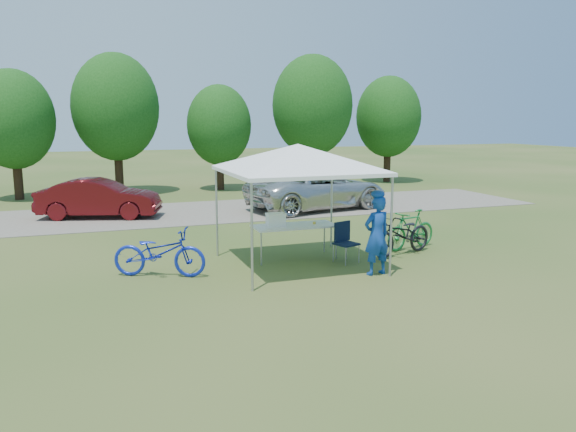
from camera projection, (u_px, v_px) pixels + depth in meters
name	position (u px, v px, depth m)	size (l,w,h in m)	color
ground	(298.00, 265.00, 12.67)	(100.00, 100.00, 0.00)	#2D5119
gravel_strip	(218.00, 211.00, 20.09)	(24.00, 5.00, 0.02)	gray
canopy	(298.00, 147.00, 12.22)	(4.53, 4.53, 3.00)	#A5A5AA
treeline	(180.00, 113.00, 24.99)	(24.89, 4.28, 6.30)	#382314
folding_table	(294.00, 227.00, 13.18)	(1.96, 0.82, 0.80)	white
folding_chair	(344.00, 238.00, 12.94)	(0.59, 0.61, 0.92)	black
cooler	(276.00, 220.00, 12.99)	(0.43, 0.29, 0.31)	white
ice_cream_cup	(314.00, 223.00, 13.29)	(0.07, 0.07, 0.06)	gold
cyclist	(377.00, 236.00, 11.79)	(0.62, 0.40, 1.69)	#133F9C
bike_blue	(159.00, 252.00, 11.71)	(0.68, 1.95, 1.02)	#152ABC
bike_green	(411.00, 230.00, 14.19)	(0.47, 1.66, 1.00)	#1B7C36
bike_dark	(403.00, 234.00, 13.54)	(0.68, 1.95, 1.02)	black
minivan	(317.00, 189.00, 20.41)	(2.43, 5.28, 1.47)	silver
sedan	(99.00, 198.00, 18.62)	(1.37, 3.93, 1.29)	#560E11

